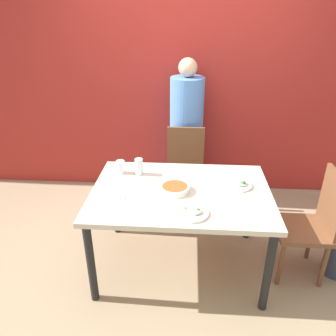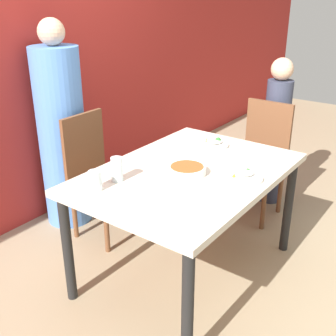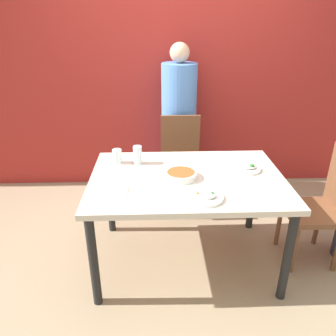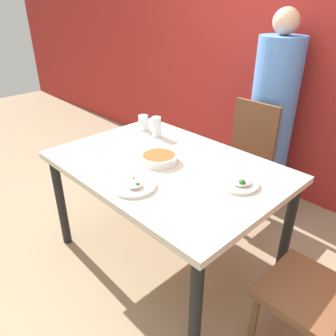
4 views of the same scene
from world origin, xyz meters
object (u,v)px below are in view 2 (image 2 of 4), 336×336
Objects in this scene: chair_child_spot at (260,157)px; person_child at (275,135)px; plate_rice_adult at (213,144)px; chair_adult_spot at (96,173)px; person_adult at (62,135)px; bowl_curry at (187,170)px; glass_water_tall at (117,169)px.

person_child reaches higher than chair_child_spot.
plate_rice_adult is (-0.85, 0.11, 0.15)m from person_child.
chair_adult_spot and chair_child_spot have the same top height.
chair_child_spot is 0.59× the size of person_adult.
chair_adult_spot is 0.89m from bowl_curry.
chair_adult_spot is 4.13× the size of bowl_curry.
chair_adult_spot reaches higher than glass_water_tall.
person_child is at bearing -8.82° from glass_water_tall.
chair_child_spot is 4.13× the size of bowl_curry.
person_adult is 1.26× the size of person_child.
glass_water_tall is at bearing -100.51° from chair_child_spot.
chair_child_spot is 1.46m from glass_water_tall.
person_child is at bearing -42.45° from person_adult.
plate_rice_adult is at bearing 13.03° from bowl_curry.
person_child is (1.29, -1.18, -0.12)m from person_adult.
chair_adult_spot is 4.26× the size of plate_rice_adult.
chair_adult_spot is 1.31m from chair_child_spot.
plate_rice_adult is (-0.58, 0.11, 0.26)m from chair_child_spot.
bowl_curry is at bearing -179.72° from person_child.
glass_water_tall is (-0.32, 0.27, 0.05)m from bowl_curry.
bowl_curry is 1.58× the size of glass_water_tall.
person_adult reaches higher than chair_adult_spot.
chair_adult_spot is 1.54m from person_child.
chair_child_spot is 1.11m from bowl_curry.
plate_rice_adult is at bearing -100.68° from chair_child_spot.
chair_adult_spot reaches higher than plate_rice_adult.
plate_rice_adult is (0.50, 0.12, -0.01)m from bowl_curry.
person_child is 0.87m from plate_rice_adult.
plate_rice_adult reaches higher than bowl_curry.
chair_child_spot is 4.26× the size of plate_rice_adult.
glass_water_tall reaches higher than bowl_curry.
glass_water_tall is (-1.67, 0.26, 0.21)m from person_child.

